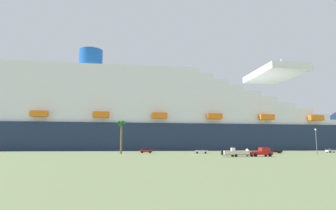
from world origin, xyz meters
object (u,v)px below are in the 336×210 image
object	(u,v)px
pickup_truck	(261,152)
parked_car_black_coupe	(274,151)
parked_car_white_van	(201,151)
parked_car_silver_sedan	(332,150)
cruise_ship	(154,120)
street_lamp	(316,138)
palm_tree	(122,127)
small_boat_on_trailer	(238,153)
parked_car_red_hatchback	(146,151)

from	to	relation	value
pickup_truck	parked_car_black_coupe	bearing A→B (deg)	62.79
parked_car_white_van	parked_car_silver_sedan	bearing A→B (deg)	11.82
cruise_ship	parked_car_silver_sedan	bearing A→B (deg)	-40.59
street_lamp	parked_car_white_van	bearing A→B (deg)	161.24
palm_tree	street_lamp	xyz separation A→B (m)	(60.25, -8.37, -3.61)
small_boat_on_trailer	palm_tree	bearing A→B (deg)	140.81
pickup_truck	street_lamp	xyz separation A→B (m)	(22.92, 16.37, 4.05)
parked_car_black_coupe	pickup_truck	bearing A→B (deg)	-117.21
street_lamp	parked_car_white_van	world-z (taller)	street_lamp
street_lamp	parked_car_black_coupe	bearing A→B (deg)	121.32
street_lamp	pickup_truck	bearing A→B (deg)	-144.46
small_boat_on_trailer	parked_car_black_coupe	distance (m)	36.74
small_boat_on_trailer	street_lamp	distance (m)	33.84
cruise_ship	parked_car_silver_sedan	distance (m)	92.12
street_lamp	cruise_ship	bearing A→B (deg)	122.00
parked_car_black_coupe	parked_car_silver_sedan	size ratio (longest dim) A/B	1.07
pickup_truck	palm_tree	bearing A→B (deg)	146.46
street_lamp	palm_tree	bearing A→B (deg)	172.09
cruise_ship	parked_car_black_coupe	distance (m)	82.27
street_lamp	parked_car_red_hatchback	xyz separation A→B (m)	(-52.66, 19.17, -4.26)
pickup_truck	small_boat_on_trailer	bearing A→B (deg)	-171.47
parked_car_red_hatchback	palm_tree	bearing A→B (deg)	-125.12
small_boat_on_trailer	parked_car_black_coupe	size ratio (longest dim) A/B	1.82
parked_car_red_hatchback	parked_car_white_van	xyz separation A→B (m)	(19.13, -7.78, -0.00)
parked_car_black_coupe	parked_car_silver_sedan	world-z (taller)	same
parked_car_black_coupe	parked_car_silver_sedan	distance (m)	27.56
street_lamp	parked_car_red_hatchback	bearing A→B (deg)	160.00
street_lamp	parked_car_black_coupe	distance (m)	15.71
small_boat_on_trailer	street_lamp	xyz separation A→B (m)	(28.81, 17.26, 4.13)
parked_car_black_coupe	parked_car_silver_sedan	xyz separation A→B (m)	(25.96, 9.27, -0.00)
cruise_ship	small_boat_on_trailer	xyz separation A→B (m)	(21.87, -98.36, -16.80)
street_lamp	parked_car_black_coupe	size ratio (longest dim) A/B	1.61
parked_car_red_hatchback	cruise_ship	bearing A→B (deg)	88.17
parked_car_red_hatchback	parked_car_silver_sedan	world-z (taller)	same
pickup_truck	parked_car_white_van	xyz separation A→B (m)	(-10.60, 27.76, -0.21)
cruise_ship	parked_car_black_coupe	world-z (taller)	cruise_ship
parked_car_red_hatchback	parked_car_silver_sedan	bearing A→B (deg)	2.45
pickup_truck	street_lamp	size ratio (longest dim) A/B	0.75
parked_car_black_coupe	parked_car_silver_sedan	bearing A→B (deg)	19.65
palm_tree	parked_car_white_van	xyz separation A→B (m)	(26.72, 3.01, -7.87)
cruise_ship	street_lamp	xyz separation A→B (m)	(50.68, -81.11, -12.67)
pickup_truck	parked_car_red_hatchback	size ratio (longest dim) A/B	1.25
cruise_ship	parked_car_silver_sedan	world-z (taller)	cruise_ship
small_boat_on_trailer	parked_car_white_van	distance (m)	29.03
parked_car_red_hatchback	parked_car_silver_sedan	xyz separation A→B (m)	(70.75, 3.03, -0.00)
cruise_ship	pickup_truck	bearing A→B (deg)	-74.11
cruise_ship	small_boat_on_trailer	bearing A→B (deg)	-77.47
street_lamp	parked_car_black_coupe	xyz separation A→B (m)	(-7.86, 12.92, -4.26)
cruise_ship	street_lamp	world-z (taller)	cruise_ship
cruise_ship	street_lamp	size ratio (longest dim) A/B	38.90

